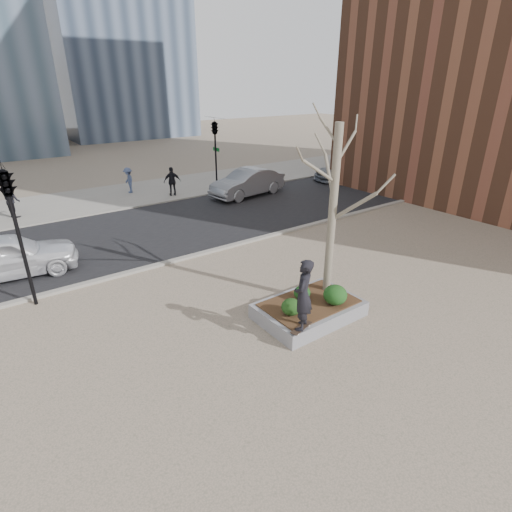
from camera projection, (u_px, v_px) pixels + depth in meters
ground at (283, 327)px, 11.43m from camera, size 120.00×120.00×0.00m
street at (148, 230)px, 18.85m from camera, size 60.00×8.00×0.02m
far_sidewalk at (104, 198)px, 24.05m from camera, size 60.00×6.00×0.02m
planter at (309, 310)px, 11.88m from camera, size 3.00×2.00×0.45m
planter_mulch at (309, 303)px, 11.78m from camera, size 2.70×1.70×0.04m
sycamore_tree at (335, 185)px, 11.21m from camera, size 2.80×2.80×6.60m
shrub_left at (291, 307)px, 11.08m from camera, size 0.55×0.55×0.47m
shrub_middle at (302, 293)px, 11.86m from camera, size 0.50×0.50×0.42m
shrub_right at (335, 295)px, 11.58m from camera, size 0.69×0.69×0.59m
skateboard at (301, 328)px, 10.53m from camera, size 0.81×0.40×0.08m
skateboarder at (303, 295)px, 10.12m from camera, size 0.84×0.80×1.94m
police_car at (7, 256)px, 14.11m from camera, size 4.81×2.41×1.57m
car_silver at (248, 183)px, 24.25m from camera, size 5.06×2.35×1.61m
car_third at (348, 170)px, 28.21m from camera, size 5.28×3.29×1.43m
pedestrian_a at (12, 200)px, 20.42m from camera, size 0.89×1.00×1.70m
pedestrian_b at (129, 180)px, 24.87m from camera, size 0.64×1.05×1.58m
pedestrian_c at (172, 181)px, 24.24m from camera, size 1.09×0.66×1.74m
traffic_light_near at (19, 238)px, 11.74m from camera, size 0.60×2.48×4.50m
traffic_light_far at (216, 155)px, 24.85m from camera, size 0.60×2.48×4.50m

